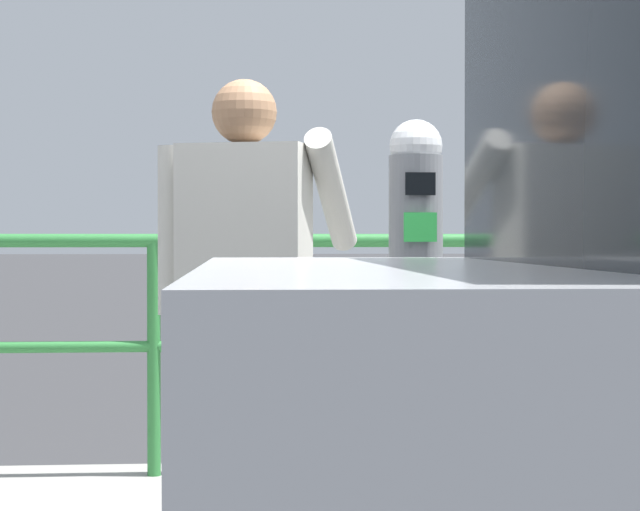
% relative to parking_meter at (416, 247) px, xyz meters
% --- Properties ---
extents(parking_meter, '(0.17, 0.18, 1.44)m').
position_rel_parking_meter_xyz_m(parking_meter, '(0.00, 0.00, 0.00)').
color(parking_meter, slate).
rests_on(parking_meter, sidewalk_curb).
extents(pedestrian_at_meter, '(0.69, 0.54, 1.58)m').
position_rel_parking_meter_xyz_m(pedestrian_at_meter, '(-0.53, 0.18, -0.15)').
color(pedestrian_at_meter, '#1E233F').
rests_on(pedestrian_at_meter, sidewalk_curb).
extents(background_railing, '(24.06, 0.06, 1.08)m').
position_rel_parking_meter_xyz_m(background_railing, '(-0.00, 1.66, -0.27)').
color(background_railing, '#2D7A38').
rests_on(background_railing, sidewalk_curb).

